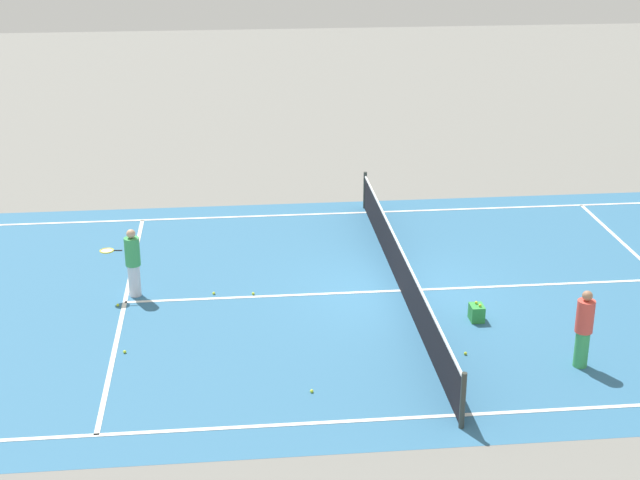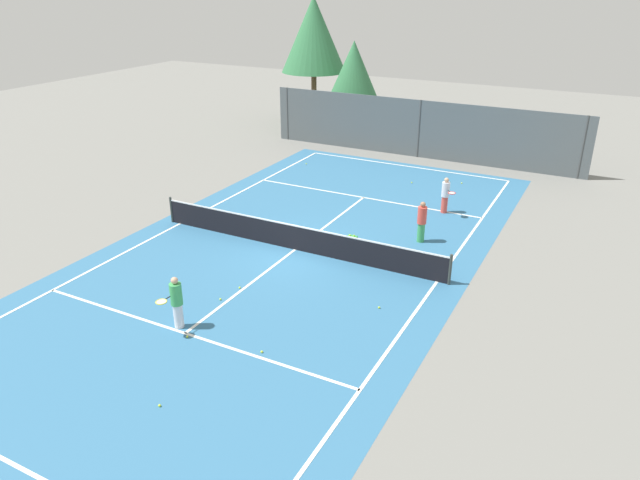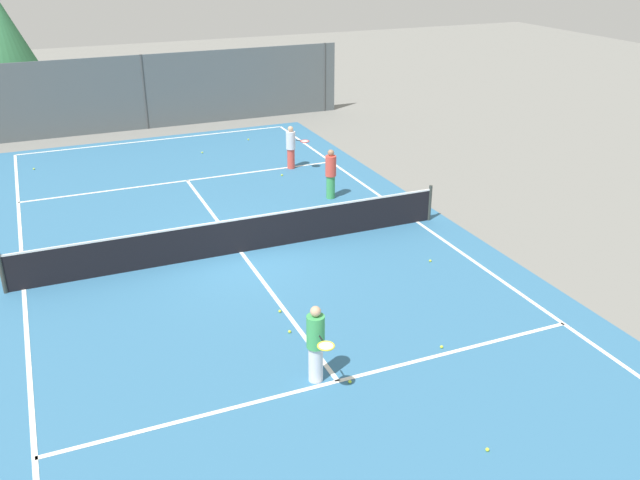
# 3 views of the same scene
# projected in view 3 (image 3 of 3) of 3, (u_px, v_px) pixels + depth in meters

# --- Properties ---
(ground_plane) EXTENTS (80.00, 80.00, 0.00)m
(ground_plane) POSITION_uv_depth(u_px,v_px,m) (241.00, 252.00, 18.73)
(ground_plane) COLOR slate
(court_surface) EXTENTS (13.00, 25.00, 0.01)m
(court_surface) POSITION_uv_depth(u_px,v_px,m) (241.00, 252.00, 18.73)
(court_surface) COLOR teal
(court_surface) RESTS_ON ground_plane
(tennis_net) EXTENTS (11.90, 0.10, 1.10)m
(tennis_net) POSITION_uv_depth(u_px,v_px,m) (240.00, 235.00, 18.52)
(tennis_net) COLOR #333833
(tennis_net) RESTS_ON ground_plane
(perimeter_fence) EXTENTS (18.00, 0.12, 3.20)m
(perimeter_fence) POSITION_uv_depth(u_px,v_px,m) (144.00, 92.00, 29.84)
(perimeter_fence) COLOR #515B60
(perimeter_fence) RESTS_ON ground_plane
(player_0) EXTENTS (0.78, 0.82, 1.58)m
(player_0) POSITION_uv_depth(u_px,v_px,m) (291.00, 147.00, 25.05)
(player_0) COLOR #E54C3F
(player_0) RESTS_ON ground_plane
(player_1) EXTENTS (0.39, 0.92, 1.64)m
(player_1) POSITION_uv_depth(u_px,v_px,m) (316.00, 343.00, 13.04)
(player_1) COLOR silver
(player_1) RESTS_ON ground_plane
(player_2) EXTENTS (0.35, 0.35, 1.64)m
(player_2) POSITION_uv_depth(u_px,v_px,m) (331.00, 174.00, 22.22)
(player_2) COLOR #3FA559
(player_2) RESTS_ON ground_plane
(ball_crate) EXTENTS (0.39, 0.29, 0.43)m
(ball_crate) POSITION_uv_depth(u_px,v_px,m) (283.00, 219.00, 20.41)
(ball_crate) COLOR green
(ball_crate) RESTS_ON ground_plane
(tennis_ball_0) EXTENTS (0.07, 0.07, 0.07)m
(tennis_ball_0) POSITION_uv_depth(u_px,v_px,m) (282.00, 175.00, 24.57)
(tennis_ball_0) COLOR #CCE533
(tennis_ball_0) RESTS_ON ground_plane
(tennis_ball_1) EXTENTS (0.07, 0.07, 0.07)m
(tennis_ball_1) POSITION_uv_depth(u_px,v_px,m) (442.00, 347.00, 14.41)
(tennis_ball_1) COLOR #CCE533
(tennis_ball_1) RESTS_ON ground_plane
(tennis_ball_2) EXTENTS (0.07, 0.07, 0.07)m
(tennis_ball_2) POSITION_uv_depth(u_px,v_px,m) (34.00, 169.00, 25.21)
(tennis_ball_2) COLOR #CCE533
(tennis_ball_2) RESTS_ON ground_plane
(tennis_ball_3) EXTENTS (0.07, 0.07, 0.07)m
(tennis_ball_3) POSITION_uv_depth(u_px,v_px,m) (350.00, 382.00, 13.29)
(tennis_ball_3) COLOR #CCE533
(tennis_ball_3) RESTS_ON ground_plane
(tennis_ball_4) EXTENTS (0.07, 0.07, 0.07)m
(tennis_ball_4) POSITION_uv_depth(u_px,v_px,m) (248.00, 139.00, 28.78)
(tennis_ball_4) COLOR #CCE533
(tennis_ball_4) RESTS_ON ground_plane
(tennis_ball_5) EXTENTS (0.07, 0.07, 0.07)m
(tennis_ball_5) POSITION_uv_depth(u_px,v_px,m) (339.00, 224.00, 20.49)
(tennis_ball_5) COLOR #CCE533
(tennis_ball_5) RESTS_ON ground_plane
(tennis_ball_6) EXTENTS (0.07, 0.07, 0.07)m
(tennis_ball_6) POSITION_uv_depth(u_px,v_px,m) (430.00, 261.00, 18.18)
(tennis_ball_6) COLOR #CCE533
(tennis_ball_6) RESTS_ON ground_plane
(tennis_ball_7) EXTENTS (0.07, 0.07, 0.07)m
(tennis_ball_7) POSITION_uv_depth(u_px,v_px,m) (487.00, 450.00, 11.55)
(tennis_ball_7) COLOR #CCE533
(tennis_ball_7) RESTS_ON ground_plane
(tennis_ball_8) EXTENTS (0.07, 0.07, 0.07)m
(tennis_ball_8) POSITION_uv_depth(u_px,v_px,m) (202.00, 152.00, 27.09)
(tennis_ball_8) COLOR #CCE533
(tennis_ball_8) RESTS_ON ground_plane
(tennis_ball_9) EXTENTS (0.07, 0.07, 0.07)m
(tennis_ball_9) POSITION_uv_depth(u_px,v_px,m) (290.00, 332.00, 14.96)
(tennis_ball_9) COLOR #CCE533
(tennis_ball_9) RESTS_ON ground_plane
(tennis_ball_10) EXTENTS (0.07, 0.07, 0.07)m
(tennis_ball_10) POSITION_uv_depth(u_px,v_px,m) (280.00, 311.00, 15.76)
(tennis_ball_10) COLOR #CCE533
(tennis_ball_10) RESTS_ON ground_plane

